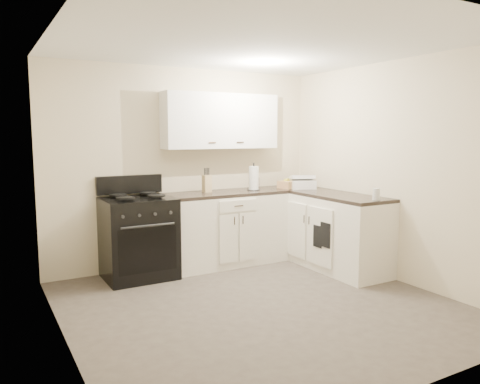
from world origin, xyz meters
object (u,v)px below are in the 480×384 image
stove (138,239)px  knife_block (207,184)px  countertop_grill (302,184)px  wicker_basket (290,184)px  paper_towel (254,178)px

stove → knife_block: (0.94, 0.11, 0.59)m
stove → knife_block: size_ratio=4.41×
knife_block → countertop_grill: knife_block is taller
stove → wicker_basket: wicker_basket is taller
knife_block → wicker_basket: size_ratio=0.72×
wicker_basket → countertop_grill: 0.17m
stove → countertop_grill: (2.25, -0.16, 0.54)m
knife_block → countertop_grill: 1.34m
paper_towel → wicker_basket: size_ratio=1.03×
knife_block → paper_towel: size_ratio=0.70×
knife_block → paper_towel: 0.64m
paper_towel → wicker_basket: bearing=-3.2°
paper_towel → wicker_basket: (0.56, -0.03, -0.11)m
countertop_grill → knife_block: bearing=-168.1°
stove → knife_block: knife_block is taller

